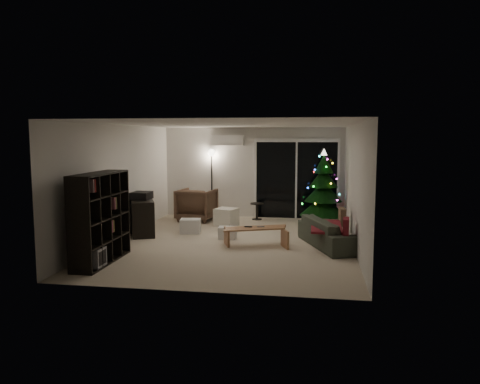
% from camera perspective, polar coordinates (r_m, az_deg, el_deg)
% --- Properties ---
extents(room, '(6.50, 7.51, 2.60)m').
position_cam_1_polar(room, '(11.27, 2.74, 0.50)').
color(room, beige).
rests_on(room, ground).
extents(bookshelf, '(0.83, 1.66, 1.61)m').
position_cam_1_polar(bookshelf, '(8.76, -17.82, -3.00)').
color(bookshelf, black).
rests_on(bookshelf, floor).
extents(media_cabinet, '(0.97, 1.38, 0.81)m').
position_cam_1_polar(media_cabinet, '(11.10, -11.85, -2.93)').
color(media_cabinet, black).
rests_on(media_cabinet, floor).
extents(stereo, '(0.41, 0.48, 0.17)m').
position_cam_1_polar(stereo, '(11.03, -11.91, -0.43)').
color(stereo, black).
rests_on(stereo, media_cabinet).
extents(armchair, '(1.03, 1.06, 0.86)m').
position_cam_1_polar(armchair, '(12.60, -5.30, -1.54)').
color(armchair, '#422F22').
rests_on(armchair, floor).
extents(ottoman, '(0.62, 0.62, 0.45)m').
position_cam_1_polar(ottoman, '(11.84, -1.69, -3.08)').
color(ottoman, silver).
rests_on(ottoman, floor).
extents(cardboard_box_a, '(0.51, 0.41, 0.33)m').
position_cam_1_polar(cardboard_box_a, '(11.03, -6.06, -4.14)').
color(cardboard_box_a, white).
rests_on(cardboard_box_a, floor).
extents(cardboard_box_b, '(0.40, 0.30, 0.27)m').
position_cam_1_polar(cardboard_box_b, '(10.35, -1.55, -5.00)').
color(cardboard_box_b, white).
rests_on(cardboard_box_b, floor).
extents(side_table, '(0.37, 0.37, 0.45)m').
position_cam_1_polar(side_table, '(12.74, 2.08, -2.36)').
color(side_table, black).
rests_on(side_table, floor).
extents(floor_lamp, '(0.29, 0.29, 1.83)m').
position_cam_1_polar(floor_lamp, '(13.21, -3.46, 0.97)').
color(floor_lamp, black).
rests_on(floor_lamp, floor).
extents(sofa, '(1.41, 2.11, 0.57)m').
position_cam_1_polar(sofa, '(9.80, 11.04, -4.89)').
color(sofa, '#292A26').
rests_on(sofa, floor).
extents(sofa_throw, '(0.61, 1.41, 0.05)m').
position_cam_1_polar(sofa_throw, '(9.77, 10.47, -4.15)').
color(sofa_throw, maroon).
rests_on(sofa_throw, sofa).
extents(cushion_a, '(0.15, 0.39, 0.38)m').
position_cam_1_polar(cushion_a, '(10.40, 12.33, -2.95)').
color(cushion_a, brown).
rests_on(cushion_a, sofa).
extents(cushion_b, '(0.14, 0.38, 0.38)m').
position_cam_1_polar(cushion_b, '(9.13, 12.78, -4.30)').
color(cushion_b, maroon).
rests_on(cushion_b, sofa).
extents(coffee_table, '(1.34, 0.87, 0.40)m').
position_cam_1_polar(coffee_table, '(9.63, 1.90, -5.50)').
color(coffee_table, '#A0603D').
rests_on(coffee_table, floor).
extents(remote_a, '(0.16, 0.05, 0.02)m').
position_cam_1_polar(remote_a, '(9.61, 1.02, -4.25)').
color(remote_a, black).
rests_on(remote_a, coffee_table).
extents(remote_b, '(0.15, 0.09, 0.02)m').
position_cam_1_polar(remote_b, '(9.62, 2.54, -4.23)').
color(remote_b, slate).
rests_on(remote_b, coffee_table).
extents(christmas_tree, '(1.47, 1.47, 1.94)m').
position_cam_1_polar(christmas_tree, '(12.22, 10.12, 0.66)').
color(christmas_tree, black).
rests_on(christmas_tree, floor).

